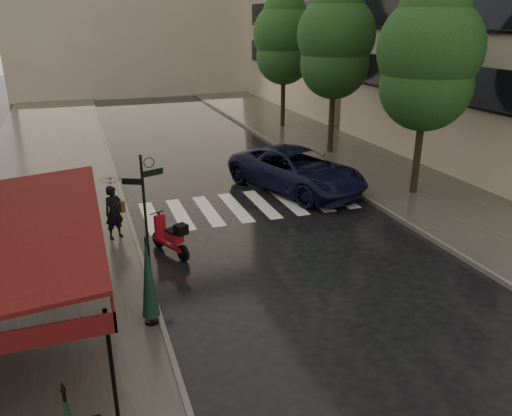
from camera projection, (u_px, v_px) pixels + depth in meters
ground at (214, 298)px, 12.63m from camera, size 120.00×120.00×0.00m
sidewalk_near at (43, 179)px, 21.77m from camera, size 6.00×60.00×0.12m
sidewalk_far at (342, 151)px, 26.37m from camera, size 5.50×60.00×0.12m
curb_near at (115, 172)px, 22.71m from camera, size 0.12×60.00×0.16m
curb_far at (294, 155)px, 25.49m from camera, size 0.12×60.00×0.16m
crosswalk at (249, 206)px, 18.84m from camera, size 7.85×3.20×0.01m
signpost at (144, 198)px, 14.24m from camera, size 1.17×0.29×3.10m
tree_near at (429, 57)px, 18.13m from camera, size 3.80×3.80×7.99m
tree_mid at (336, 41)px, 24.17m from camera, size 3.80×3.80×8.34m
tree_far at (284, 39)px, 30.44m from camera, size 3.80×3.80×8.16m
pedestrian_with_umbrella at (111, 188)px, 15.24m from camera, size 1.36×1.37×2.48m
scooter at (171, 238)px, 14.76m from camera, size 0.93×1.68×1.18m
parked_car at (297, 170)px, 20.28m from camera, size 4.86×6.73×1.70m
parasol_back at (148, 278)px, 11.01m from camera, size 0.39×0.39×2.11m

